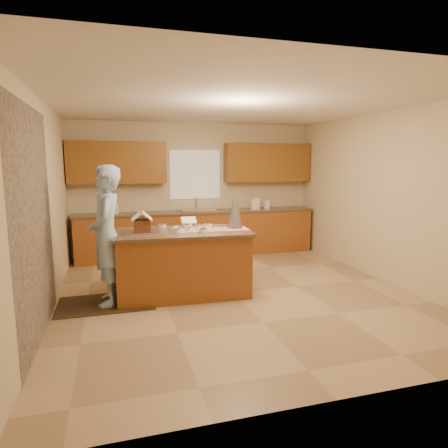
% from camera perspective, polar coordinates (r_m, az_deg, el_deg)
% --- Properties ---
extents(floor, '(5.50, 5.50, 0.00)m').
position_cam_1_polar(floor, '(5.85, 1.51, -9.98)').
color(floor, tan).
rests_on(floor, ground).
extents(ceiling, '(5.50, 5.50, 0.00)m').
position_cam_1_polar(ceiling, '(5.59, 1.63, 17.22)').
color(ceiling, silver).
rests_on(ceiling, floor).
extents(wall_back, '(5.50, 5.50, 0.00)m').
position_cam_1_polar(wall_back, '(8.21, -4.28, 5.12)').
color(wall_back, beige).
rests_on(wall_back, floor).
extents(wall_front, '(5.50, 5.50, 0.00)m').
position_cam_1_polar(wall_front, '(3.07, 17.28, -1.74)').
color(wall_front, beige).
rests_on(wall_front, floor).
extents(wall_left, '(5.50, 5.50, 0.00)m').
position_cam_1_polar(wall_left, '(5.36, -24.85, 2.26)').
color(wall_left, beige).
rests_on(wall_left, floor).
extents(wall_right, '(5.50, 5.50, 0.00)m').
position_cam_1_polar(wall_right, '(6.75, 22.29, 3.64)').
color(wall_right, beige).
rests_on(wall_right, floor).
extents(stone_accent, '(0.00, 2.50, 2.50)m').
position_cam_1_polar(stone_accent, '(4.59, -25.99, -0.08)').
color(stone_accent, gray).
rests_on(stone_accent, wall_left).
extents(window_curtain, '(1.05, 0.03, 1.00)m').
position_cam_1_polar(window_curtain, '(8.17, -4.26, 7.21)').
color(window_curtain, white).
rests_on(window_curtain, wall_back).
extents(back_counter_base, '(4.80, 0.60, 0.88)m').
position_cam_1_polar(back_counter_base, '(8.03, -3.76, -1.50)').
color(back_counter_base, '#A15C21').
rests_on(back_counter_base, floor).
extents(back_counter_top, '(4.85, 0.63, 0.04)m').
position_cam_1_polar(back_counter_top, '(7.96, -3.80, 1.75)').
color(back_counter_top, brown).
rests_on(back_counter_top, back_counter_base).
extents(upper_cabinet_left, '(1.85, 0.35, 0.80)m').
position_cam_1_polar(upper_cabinet_left, '(7.84, -15.34, 8.67)').
color(upper_cabinet_left, '#8E5F1E').
rests_on(upper_cabinet_left, wall_back).
extents(upper_cabinet_right, '(1.85, 0.35, 0.80)m').
position_cam_1_polar(upper_cabinet_right, '(8.48, 6.37, 8.94)').
color(upper_cabinet_right, '#8E5F1E').
rests_on(upper_cabinet_right, wall_back).
extents(sink, '(0.70, 0.45, 0.12)m').
position_cam_1_polar(sink, '(7.96, -3.80, 1.68)').
color(sink, silver).
rests_on(sink, back_counter_top).
extents(faucet, '(0.03, 0.03, 0.28)m').
position_cam_1_polar(faucet, '(8.12, -4.08, 3.03)').
color(faucet, silver).
rests_on(faucet, back_counter_top).
extents(island_base, '(1.87, 1.00, 0.90)m').
position_cam_1_polar(island_base, '(5.69, -6.06, -5.87)').
color(island_base, '#A15C21').
rests_on(island_base, floor).
extents(island_top, '(1.96, 1.09, 0.04)m').
position_cam_1_polar(island_top, '(5.58, -6.14, -1.22)').
color(island_top, brown).
rests_on(island_top, island_base).
extents(table_runner, '(1.03, 0.41, 0.01)m').
position_cam_1_polar(table_runner, '(5.65, -1.54, -0.80)').
color(table_runner, red).
rests_on(table_runner, island_top).
extents(baking_tray, '(0.48, 0.37, 0.03)m').
position_cam_1_polar(baking_tray, '(5.49, -11.88, -1.20)').
color(baking_tray, silver).
rests_on(baking_tray, island_top).
extents(cookbook, '(0.23, 0.18, 0.10)m').
position_cam_1_polar(cookbook, '(5.96, -5.18, 0.54)').
color(cookbook, white).
rests_on(cookbook, island_top).
extents(tinsel_tree, '(0.23, 0.23, 0.56)m').
position_cam_1_polar(tinsel_tree, '(5.74, 1.62, 2.13)').
color(tinsel_tree, '#A3A2AE').
rests_on(tinsel_tree, island_top).
extents(rug, '(1.26, 0.82, 0.01)m').
position_cam_1_polar(rug, '(5.64, -16.88, -11.06)').
color(rug, black).
rests_on(rug, floor).
extents(boy, '(0.46, 0.69, 1.86)m').
position_cam_1_polar(boy, '(5.39, -16.80, -1.63)').
color(boy, '#9CBCDD').
rests_on(boy, rug).
extents(canister_a, '(0.15, 0.15, 0.20)m').
position_cam_1_polar(canister_a, '(8.29, 4.49, 2.87)').
color(canister_a, white).
rests_on(canister_a, back_counter_top).
extents(canister_b, '(0.16, 0.16, 0.24)m').
position_cam_1_polar(canister_b, '(8.31, 4.79, 3.00)').
color(canister_b, white).
rests_on(canister_b, back_counter_top).
extents(canister_c, '(0.13, 0.13, 0.18)m').
position_cam_1_polar(canister_c, '(8.40, 6.35, 2.86)').
color(canister_c, white).
rests_on(canister_c, back_counter_top).
extents(paper_towel, '(0.10, 0.10, 0.22)m').
position_cam_1_polar(paper_towel, '(7.77, -15.56, 2.22)').
color(paper_towel, white).
rests_on(paper_towel, back_counter_top).
extents(gingerbread_house, '(0.29, 0.30, 0.29)m').
position_cam_1_polar(gingerbread_house, '(5.47, -11.93, 0.04)').
color(gingerbread_house, brown).
rests_on(gingerbread_house, baking_tray).
extents(candy_bowls, '(0.79, 0.65, 0.06)m').
position_cam_1_polar(candy_bowls, '(5.67, -5.35, -0.56)').
color(candy_bowls, '#FFFA28').
rests_on(candy_bowls, island_top).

